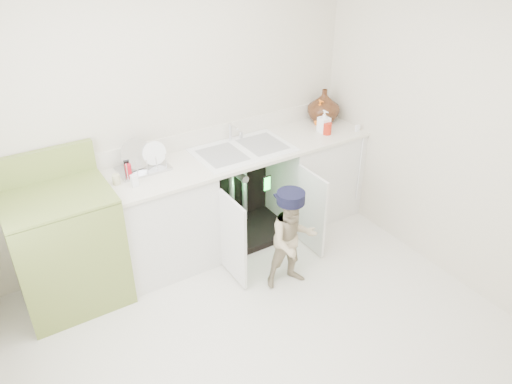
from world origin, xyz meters
The scene contains 5 objects.
ground centered at (0.00, 0.00, 0.00)m, with size 3.50×3.50×0.00m, color beige.
room_shell centered at (0.00, 0.00, 1.25)m, with size 6.00×5.50×1.26m.
counter_run centered at (0.58, 1.21, 0.47)m, with size 2.44×1.02×1.23m.
avocado_stove centered at (-1.04, 1.18, 0.49)m, with size 0.77×0.65×1.20m.
repair_worker centered at (0.53, 0.40, 0.44)m, with size 0.47×0.67×0.87m.
Camera 1 is at (-1.45, -2.20, 2.80)m, focal length 35.00 mm.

